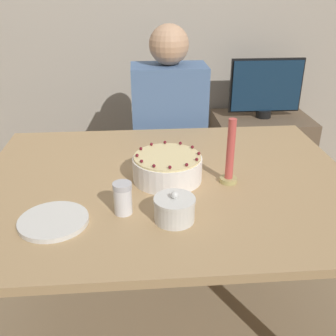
# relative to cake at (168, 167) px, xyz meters

# --- Properties ---
(ground_plane) EXTENTS (12.00, 12.00, 0.00)m
(ground_plane) POSITION_rel_cake_xyz_m (-0.00, -0.00, -0.82)
(ground_plane) COLOR #8C7556
(wall_behind) EXTENTS (8.00, 0.05, 2.60)m
(wall_behind) POSITION_rel_cake_xyz_m (-0.00, 1.40, 0.48)
(wall_behind) COLOR #ADA393
(wall_behind) RESTS_ON ground_plane
(dining_table) EXTENTS (1.42, 1.10, 0.77)m
(dining_table) POSITION_rel_cake_xyz_m (-0.00, -0.00, -0.15)
(dining_table) COLOR tan
(dining_table) RESTS_ON ground_plane
(cake) EXTENTS (0.26, 0.26, 0.11)m
(cake) POSITION_rel_cake_xyz_m (0.00, 0.00, 0.00)
(cake) COLOR white
(cake) RESTS_ON dining_table
(sugar_bowl) EXTENTS (0.13, 0.13, 0.10)m
(sugar_bowl) POSITION_rel_cake_xyz_m (-0.00, -0.28, -0.01)
(sugar_bowl) COLOR silver
(sugar_bowl) RESTS_ON dining_table
(sugar_shaker) EXTENTS (0.06, 0.06, 0.11)m
(sugar_shaker) POSITION_rel_cake_xyz_m (-0.16, -0.23, 0.01)
(sugar_shaker) COLOR white
(sugar_shaker) RESTS_ON dining_table
(plate_stack) EXTENTS (0.22, 0.22, 0.02)m
(plate_stack) POSITION_rel_cake_xyz_m (-0.38, -0.27, -0.04)
(plate_stack) COLOR silver
(plate_stack) RESTS_ON dining_table
(candle) EXTENTS (0.06, 0.06, 0.25)m
(candle) POSITION_rel_cake_xyz_m (0.22, -0.05, 0.05)
(candle) COLOR tan
(candle) RESTS_ON dining_table
(person_man_blue_shirt) EXTENTS (0.40, 0.34, 1.25)m
(person_man_blue_shirt) POSITION_rel_cake_xyz_m (0.07, 0.74, -0.27)
(person_man_blue_shirt) COLOR #595960
(person_man_blue_shirt) RESTS_ON ground_plane
(side_cabinet) EXTENTS (0.64, 0.43, 0.62)m
(side_cabinet) POSITION_rel_cake_xyz_m (0.73, 1.14, -0.51)
(side_cabinet) COLOR brown
(side_cabinet) RESTS_ON ground_plane
(tv_monitor) EXTENTS (0.48, 0.10, 0.39)m
(tv_monitor) POSITION_rel_cake_xyz_m (0.73, 1.14, -0.00)
(tv_monitor) COLOR black
(tv_monitor) RESTS_ON side_cabinet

